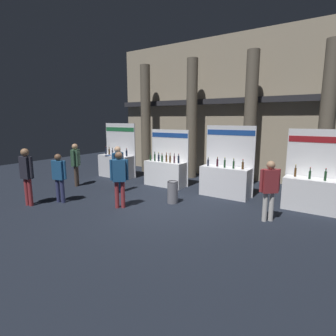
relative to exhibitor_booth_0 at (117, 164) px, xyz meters
name	(u,v)px	position (x,y,z in m)	size (l,w,h in m)	color
ground_plane	(160,206)	(4.19, -2.40, -0.62)	(24.00, 24.00, 0.00)	black
hall_colonnade	(227,111)	(4.19, 2.68, 2.40)	(11.81, 1.38, 6.24)	tan
exhibitor_booth_0	(117,164)	(0.00, 0.00, 0.00)	(1.78, 0.69, 2.46)	white
exhibitor_booth_1	(166,171)	(2.82, -0.11, -0.03)	(1.75, 0.66, 2.24)	white
exhibitor_booth_2	(226,179)	(5.40, -0.19, 0.00)	(1.77, 0.66, 2.44)	white
exhibitor_booth_3	(316,191)	(8.19, -0.20, -0.03)	(1.85, 0.66, 2.37)	white
trash_bin	(173,192)	(4.31, -1.88, -0.26)	(0.34, 0.34, 0.71)	slate
visitor_0	(27,172)	(0.74, -4.59, 0.44)	(0.51, 0.27, 1.79)	maroon
visitor_1	(59,174)	(1.27, -3.84, 0.31)	(0.55, 0.29, 1.58)	navy
visitor_2	(76,161)	(-0.12, -2.14, 0.40)	(0.42, 0.47, 1.70)	#47382D
visitor_3	(118,165)	(2.00, -1.94, 0.39)	(0.23, 0.53, 1.70)	navy
visitor_4	(119,175)	(3.25, -3.17, 0.41)	(0.44, 0.43, 1.71)	maroon
visitor_5	(270,186)	(7.23, -1.79, 0.33)	(0.43, 0.42, 1.61)	silver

